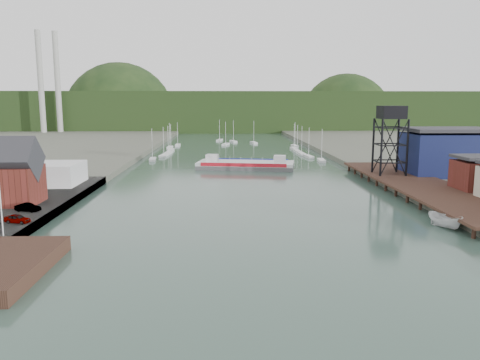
{
  "coord_description": "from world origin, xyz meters",
  "views": [
    {
      "loc": [
        -4.05,
        -50.28,
        18.81
      ],
      "look_at": [
        -0.92,
        39.25,
        4.0
      ],
      "focal_mm": 35.0,
      "sensor_mm": 36.0,
      "label": 1
    }
  ],
  "objects": [
    {
      "name": "white_shed",
      "position": [
        -44.0,
        50.0,
        3.85
      ],
      "size": [
        18.0,
        12.0,
        4.5
      ],
      "primitive_type": "cube",
      "color": "silver",
      "rests_on": "west_quay"
    },
    {
      "name": "flagpole",
      "position": [
        -33.0,
        10.0,
        7.6
      ],
      "size": [
        0.16,
        0.16,
        12.0
      ],
      "primitive_type": "cylinder",
      "color": "silver",
      "rests_on": "west_quay"
    },
    {
      "name": "distant_hills",
      "position": [
        -3.98,
        301.35,
        10.38
      ],
      "size": [
        500.0,
        120.0,
        80.0
      ],
      "color": "black",
      "rests_on": "ground"
    },
    {
      "name": "marina_sailboats",
      "position": [
        0.08,
        138.46,
        0.35
      ],
      "size": [
        57.71,
        92.65,
        0.9
      ],
      "color": "silver",
      "rests_on": "ground"
    },
    {
      "name": "chain_ferry",
      "position": [
        2.26,
        83.91,
        1.13
      ],
      "size": [
        28.92,
        15.53,
        3.95
      ],
      "rotation": [
        0.0,
        0.0,
        -0.17
      ],
      "color": "#535355",
      "rests_on": "ground"
    },
    {
      "name": "motorboat",
      "position": [
        29.43,
        17.35,
        1.18
      ],
      "size": [
        4.52,
        6.54,
        2.37
      ],
      "primitive_type": "imported",
      "rotation": [
        0.0,
        0.0,
        0.4
      ],
      "color": "silver",
      "rests_on": "ground"
    },
    {
      "name": "smokestacks",
      "position": [
        -106.0,
        232.5,
        30.0
      ],
      "size": [
        11.2,
        8.2,
        60.0
      ],
      "color": "#ADADA7",
      "rests_on": "ground"
    },
    {
      "name": "car_west_a",
      "position": [
        -34.0,
        16.66,
        2.25
      ],
      "size": [
        4.06,
        2.5,
        1.29
      ],
      "primitive_type": "imported",
      "rotation": [
        0.0,
        0.0,
        1.3
      ],
      "color": "#999999",
      "rests_on": "west_quay"
    },
    {
      "name": "car_west_b",
      "position": [
        -35.51,
        24.0,
        2.26
      ],
      "size": [
        4.25,
        2.36,
        1.33
      ],
      "primitive_type": "imported",
      "rotation": [
        0.0,
        0.0,
        1.32
      ],
      "color": "#999999",
      "rests_on": "west_quay"
    },
    {
      "name": "harbor_building",
      "position": [
        -42.0,
        30.0,
        6.09
      ],
      "size": [
        12.2,
        8.2,
        8.9
      ],
      "color": "#511E17",
      "rests_on": "west_quay"
    },
    {
      "name": "ground",
      "position": [
        0.0,
        0.0,
        0.0
      ],
      "size": [
        600.0,
        600.0,
        0.0
      ],
      "primitive_type": "plane",
      "color": "#304B45",
      "rests_on": "ground"
    },
    {
      "name": "lift_tower",
      "position": [
        35.0,
        58.0,
        15.65
      ],
      "size": [
        6.5,
        6.5,
        16.0
      ],
      "color": "black",
      "rests_on": "east_pier"
    },
    {
      "name": "blue_shed",
      "position": [
        50.0,
        60.0,
        7.06
      ],
      "size": [
        20.5,
        14.5,
        11.3
      ],
      "color": "#0E113E",
      "rests_on": "east_land"
    },
    {
      "name": "east_pier",
      "position": [
        37.0,
        45.0,
        1.9
      ],
      "size": [
        14.0,
        70.0,
        2.45
      ],
      "color": "black",
      "rests_on": "ground"
    }
  ]
}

